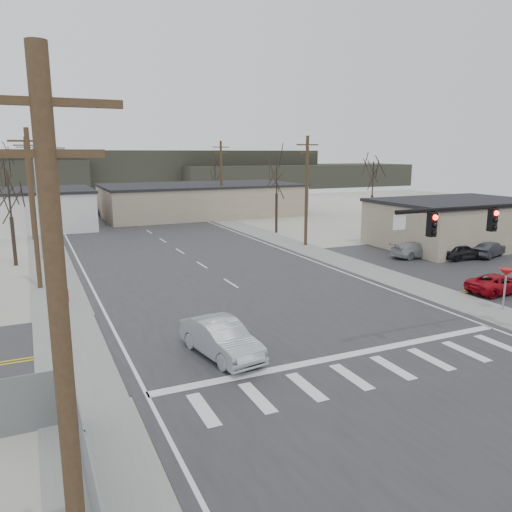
{
  "coord_description": "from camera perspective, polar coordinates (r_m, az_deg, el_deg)",
  "views": [
    {
      "loc": [
        -11.78,
        -21.71,
        8.51
      ],
      "look_at": [
        0.07,
        4.16,
        2.6
      ],
      "focal_mm": 35.0,
      "sensor_mm": 36.0,
      "label": 1
    }
  ],
  "objects": [
    {
      "name": "cross_road",
      "position": [
        26.12,
        3.69,
        -7.26
      ],
      "size": [
        90.0,
        10.0,
        0.04
      ],
      "primitive_type": "cube",
      "color": "#2A292C",
      "rests_on": "ground"
    },
    {
      "name": "car_far_b",
      "position": [
        72.34,
        -18.33,
        4.97
      ],
      "size": [
        2.01,
        4.14,
        1.36
      ],
      "primitive_type": "imported",
      "rotation": [
        0.0,
        0.0,
        -0.1
      ],
      "color": "black",
      "rests_on": "main_road"
    },
    {
      "name": "tree_left_far",
      "position": [
        67.78,
        -26.81,
        8.61
      ],
      "size": [
        3.96,
        3.96,
        8.82
      ],
      "color": "#31251E",
      "rests_on": "ground"
    },
    {
      "name": "sedan_crossing",
      "position": [
        21.39,
        -4.01,
        -9.37
      ],
      "size": [
        2.45,
        4.92,
        1.55
      ],
      "primitive_type": "imported",
      "rotation": [
        0.0,
        0.0,
        0.18
      ],
      "color": "#999EA3",
      "rests_on": "main_road"
    },
    {
      "name": "car_parked_red",
      "position": [
        34.11,
        26.03,
        -2.86
      ],
      "size": [
        4.25,
        2.03,
        1.17
      ],
      "primitive_type": "imported",
      "rotation": [
        0.0,
        0.0,
        1.55
      ],
      "color": "#A00813",
      "rests_on": "parking_lot"
    },
    {
      "name": "sidewalk_right",
      "position": [
        48.09,
        3.55,
        1.56
      ],
      "size": [
        3.0,
        90.0,
        0.06
      ],
      "primitive_type": "cube",
      "color": "gray",
      "rests_on": "ground"
    },
    {
      "name": "fire_hydrant",
      "position": [
        30.82,
        -20.84,
        -4.21
      ],
      "size": [
        0.24,
        0.24,
        0.87
      ],
      "color": "#A50C0C",
      "rests_on": "ground"
    },
    {
      "name": "tree_right_mid",
      "position": [
        53.59,
        2.38,
        8.97
      ],
      "size": [
        3.74,
        3.74,
        8.33
      ],
      "color": "#31251E",
      "rests_on": "ground"
    },
    {
      "name": "upole_left_d",
      "position": [
        73.78,
        -24.64,
        8.13
      ],
      "size": [
        2.2,
        0.3,
        10.0
      ],
      "color": "#4A3822",
      "rests_on": "ground"
    },
    {
      "name": "main_road",
      "position": [
        39.47,
        -6.66,
        -0.76
      ],
      "size": [
        18.0,
        110.0,
        0.05
      ],
      "primitive_type": "cube",
      "color": "#2A292C",
      "rests_on": "ground"
    },
    {
      "name": "traffic_signal_mast",
      "position": [
        25.34,
        26.82,
        1.76
      ],
      "size": [
        8.95,
        0.43,
        7.2
      ],
      "color": "black",
      "rests_on": "ground"
    },
    {
      "name": "upole_left_b",
      "position": [
        33.87,
        -24.12,
        5.15
      ],
      "size": [
        2.2,
        0.3,
        10.0
      ],
      "color": "#4A3822",
      "rests_on": "ground"
    },
    {
      "name": "hill_center",
      "position": [
        120.78,
        -11.97,
        9.59
      ],
      "size": [
        80.0,
        18.0,
        9.0
      ],
      "primitive_type": "cube",
      "color": "#333026",
      "rests_on": "ground"
    },
    {
      "name": "tree_lot",
      "position": [
        55.32,
        13.21,
        8.4
      ],
      "size": [
        3.52,
        3.52,
        7.84
      ],
      "color": "#31251E",
      "rests_on": "ground"
    },
    {
      "name": "upole_right_a",
      "position": [
        46.15,
        5.8,
        7.59
      ],
      "size": [
        2.2,
        0.3,
        10.0
      ],
      "color": "#4A3822",
      "rests_on": "ground"
    },
    {
      "name": "car_parked_dark_b",
      "position": [
        45.46,
        25.03,
        0.71
      ],
      "size": [
        4.16,
        2.58,
        1.29
      ],
      "primitive_type": "imported",
      "rotation": [
        0.0,
        0.0,
        1.9
      ],
      "color": "black",
      "rests_on": "parking_lot"
    },
    {
      "name": "sidewalk_left",
      "position": [
        42.58,
        -22.51,
        -0.66
      ],
      "size": [
        3.0,
        90.0,
        0.06
      ],
      "primitive_type": "cube",
      "color": "gray",
      "rests_on": "ground"
    },
    {
      "name": "hill_right",
      "position": [
        127.78,
        4.37,
        9.12
      ],
      "size": [
        60.0,
        18.0,
        5.5
      ],
      "primitive_type": "cube",
      "color": "#333026",
      "rests_on": "ground"
    },
    {
      "name": "tree_right_far",
      "position": [
        78.48,
        -4.71,
        9.56
      ],
      "size": [
        3.52,
        3.52,
        7.84
      ],
      "color": "#31251E",
      "rests_on": "ground"
    },
    {
      "name": "tree_left_near",
      "position": [
        41.85,
        -26.36,
        6.03
      ],
      "size": [
        3.3,
        3.3,
        7.35
      ],
      "color": "#31251E",
      "rests_on": "ground"
    },
    {
      "name": "upole_left_c",
      "position": [
        53.81,
        -24.48,
        7.19
      ],
      "size": [
        2.2,
        0.3,
        10.0
      ],
      "color": "#4A3822",
      "rests_on": "ground"
    },
    {
      "name": "building_lot",
      "position": [
        49.57,
        21.94,
        3.52
      ],
      "size": [
        14.3,
        10.3,
        4.3
      ],
      "color": "tan",
      "rests_on": "ground"
    },
    {
      "name": "car_far_a",
      "position": [
        69.06,
        -11.93,
        5.15
      ],
      "size": [
        3.06,
        6.08,
        1.69
      ],
      "primitive_type": "imported",
      "rotation": [
        0.0,
        0.0,
        3.26
      ],
      "color": "black",
      "rests_on": "main_road"
    },
    {
      "name": "car_parked_dark_a",
      "position": [
        43.48,
        22.49,
        0.45
      ],
      "size": [
        3.85,
        1.79,
        1.28
      ],
      "primitive_type": "imported",
      "rotation": [
        0.0,
        0.0,
        1.49
      ],
      "color": "black",
      "rests_on": "parking_lot"
    },
    {
      "name": "upole_left_a",
      "position": [
        8.38,
        -21.12,
        -12.2
      ],
      "size": [
        2.2,
        0.3,
        10.0
      ],
      "color": "#4A3822",
      "rests_on": "ground"
    },
    {
      "name": "yield_sign",
      "position": [
        30.25,
        26.69,
        -1.84
      ],
      "size": [
        0.8,
        0.8,
        2.35
      ],
      "color": "gray",
      "rests_on": "ground"
    },
    {
      "name": "ground",
      "position": [
        26.12,
        3.69,
        -7.3
      ],
      "size": [
        140.0,
        140.0,
        0.0
      ],
      "primitive_type": "plane",
      "color": "silver",
      "rests_on": "ground"
    },
    {
      "name": "building_right_far",
      "position": [
        69.51,
        -6.29,
        6.42
      ],
      "size": [
        26.3,
        14.3,
        4.3
      ],
      "color": "tan",
      "rests_on": "ground"
    },
    {
      "name": "parking_lot",
      "position": [
        43.01,
        23.79,
        -0.66
      ],
      "size": [
        18.0,
        20.0,
        0.03
      ],
      "primitive_type": "cube",
      "color": "#2A292C",
      "rests_on": "ground"
    },
    {
      "name": "upole_right_b",
      "position": [
        66.03,
        -3.99,
        8.86
      ],
      "size": [
        2.2,
        0.3,
        10.0
      ],
      "color": "#4A3822",
      "rests_on": "ground"
    },
    {
      "name": "streetlight_main",
      "position": [
        43.85,
        -23.41,
        6.3
      ],
      "size": [
        2.4,
        0.25,
        9.0
      ],
      "color": "gray",
      "rests_on": "ground"
    },
    {
      "name": "car_parked_silver",
      "position": [
        43.1,
        17.76,
        0.69
      ],
      "size": [
        4.4,
        1.83,
        1.27
      ],
      "primitive_type": "imported",
      "rotation": [
        0.0,
        0.0,
        1.58
      ],
      "color": "#979DA0",
      "rests_on": "parking_lot"
    }
  ]
}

